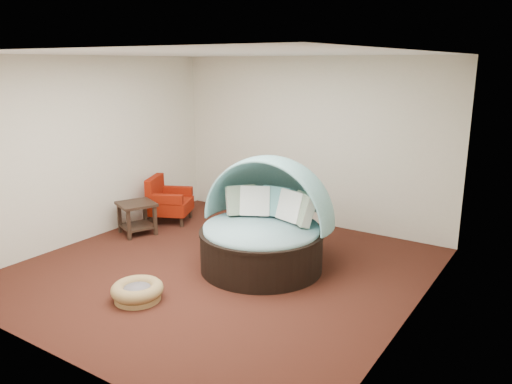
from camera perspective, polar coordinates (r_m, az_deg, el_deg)
The scene contains 10 objects.
floor at distance 6.80m, azimuth -3.99°, elevation -8.78°, with size 5.00×5.00×0.00m, color #401C12.
wall_back at distance 8.47m, azimuth 6.14°, elevation 5.71°, with size 5.00×5.00×0.00m, color beige.
wall_front at distance 4.71m, azimuth -22.99°, elevation -2.56°, with size 5.00×5.00×0.00m, color beige.
wall_left at distance 8.12m, azimuth -18.43°, elevation 4.67°, with size 5.00×5.00×0.00m, color beige.
wall_right at distance 5.29m, azimuth 17.89°, elevation -0.31°, with size 5.00×5.00×0.00m, color beige.
ceiling at distance 6.25m, azimuth -4.46°, elevation 15.51°, with size 5.00×5.00×0.00m, color white.
canopy_daybed at distance 6.65m, azimuth 1.02°, elevation -2.85°, with size 1.86×1.78×1.51m.
pet_basket at distance 6.09m, azimuth -13.40°, elevation -10.96°, with size 0.78×0.78×0.21m.
red_armchair at distance 8.79m, azimuth -10.08°, elevation -1.02°, with size 0.90×0.90×0.79m.
side_table at distance 8.25m, azimuth -13.46°, elevation -2.44°, with size 0.71×0.71×0.52m.
Camera 1 is at (3.80, -4.96, 2.69)m, focal length 35.00 mm.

